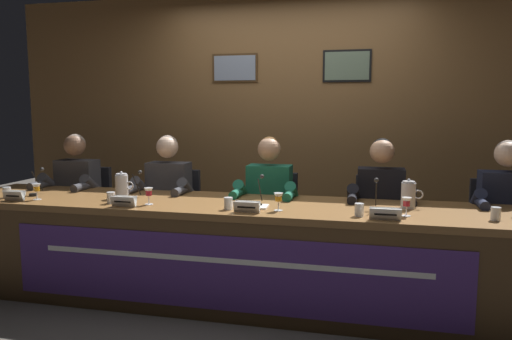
{
  "coord_description": "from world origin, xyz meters",
  "views": [
    {
      "loc": [
        0.81,
        -3.44,
        1.46
      ],
      "look_at": [
        0.0,
        0.0,
        1.0
      ],
      "focal_mm": 34.29,
      "sensor_mm": 36.0,
      "label": 1
    }
  ],
  "objects_px": {
    "water_cup_center": "(228,204)",
    "microphone_right": "(376,200)",
    "water_pitcher_left_side": "(122,186)",
    "water_cup_far_right": "(496,215)",
    "microphone_left": "(136,190)",
    "juice_glass_left": "(149,193)",
    "panelist_far_right": "(507,210)",
    "microphone_far_left": "(36,186)",
    "water_pitcher_right_side": "(409,195)",
    "juice_glass_far_left": "(37,189)",
    "conference_table": "(251,237)",
    "chair_right": "(379,233)",
    "chair_far_left": "(87,216)",
    "water_cup_left": "(111,198)",
    "panelist_far_left": "(73,191)",
    "chair_center": "(272,227)",
    "panelist_left": "(165,195)",
    "nameplate_center": "(247,207)",
    "water_cup_right": "(359,210)",
    "panelist_center": "(267,200)",
    "document_stack_center": "(253,206)",
    "nameplate_left": "(124,201)",
    "juice_glass_center": "(278,198)",
    "microphone_center": "(259,195)",
    "chair_left": "(175,221)",
    "chair_far_right": "(497,240)",
    "juice_glass_right": "(407,203)",
    "panelist_right": "(381,205)",
    "nameplate_right": "(385,214)",
    "nameplate_far_left": "(14,196)",
    "water_cup_far_left": "(7,193)"
  },
  "relations": [
    {
      "from": "water_cup_center",
      "to": "microphone_right",
      "type": "bearing_deg",
      "value": 10.9
    },
    {
      "from": "water_pitcher_left_side",
      "to": "water_cup_far_right",
      "type": "bearing_deg",
      "value": -3.65
    },
    {
      "from": "microphone_left",
      "to": "water_cup_far_right",
      "type": "bearing_deg",
      "value": -3.05
    },
    {
      "from": "juice_glass_left",
      "to": "panelist_far_right",
      "type": "xyz_separation_m",
      "value": [
        2.55,
        0.62,
        -0.13
      ]
    },
    {
      "from": "microphone_far_left",
      "to": "water_pitcher_right_side",
      "type": "bearing_deg",
      "value": 3.13
    },
    {
      "from": "water_cup_far_right",
      "to": "water_pitcher_right_side",
      "type": "height_order",
      "value": "water_pitcher_right_side"
    },
    {
      "from": "water_pitcher_left_side",
      "to": "water_cup_center",
      "type": "bearing_deg",
      "value": -14.01
    },
    {
      "from": "juice_glass_far_left",
      "to": "conference_table",
      "type": "bearing_deg",
      "value": 3.77
    },
    {
      "from": "juice_glass_far_left",
      "to": "chair_right",
      "type": "height_order",
      "value": "chair_right"
    },
    {
      "from": "chair_far_left",
      "to": "water_cup_left",
      "type": "bearing_deg",
      "value": -48.25
    },
    {
      "from": "panelist_far_left",
      "to": "chair_center",
      "type": "relative_size",
      "value": 1.37
    },
    {
      "from": "water_cup_left",
      "to": "water_pitcher_left_side",
      "type": "bearing_deg",
      "value": 98.12
    },
    {
      "from": "panelist_left",
      "to": "nameplate_center",
      "type": "bearing_deg",
      "value": -38.51
    },
    {
      "from": "water_cup_right",
      "to": "panelist_left",
      "type": "bearing_deg",
      "value": 158.2
    },
    {
      "from": "microphone_left",
      "to": "panelist_center",
      "type": "height_order",
      "value": "panelist_center"
    },
    {
      "from": "chair_right",
      "to": "document_stack_center",
      "type": "distance_m",
      "value": 1.2
    },
    {
      "from": "nameplate_left",
      "to": "juice_glass_center",
      "type": "relative_size",
      "value": 1.47
    },
    {
      "from": "juice_glass_far_left",
      "to": "nameplate_left",
      "type": "distance_m",
      "value": 0.79
    },
    {
      "from": "conference_table",
      "to": "water_pitcher_right_side",
      "type": "distance_m",
      "value": 1.15
    },
    {
      "from": "microphone_center",
      "to": "document_stack_center",
      "type": "relative_size",
      "value": 1.0
    },
    {
      "from": "microphone_far_left",
      "to": "juice_glass_center",
      "type": "distance_m",
      "value": 2.02
    },
    {
      "from": "chair_left",
      "to": "nameplate_left",
      "type": "relative_size",
      "value": 4.89
    },
    {
      "from": "chair_left",
      "to": "microphone_left",
      "type": "xyz_separation_m",
      "value": [
        -0.04,
        -0.65,
        0.4
      ]
    },
    {
      "from": "panelist_left",
      "to": "chair_far_right",
      "type": "xyz_separation_m",
      "value": [
        2.7,
        0.2,
        -0.28
      ]
    },
    {
      "from": "chair_left",
      "to": "juice_glass_right",
      "type": "bearing_deg",
      "value": -21.97
    },
    {
      "from": "conference_table",
      "to": "panelist_left",
      "type": "relative_size",
      "value": 3.93
    },
    {
      "from": "chair_right",
      "to": "water_cup_right",
      "type": "relative_size",
      "value": 10.5
    },
    {
      "from": "juice_glass_left",
      "to": "panelist_far_right",
      "type": "height_order",
      "value": "panelist_far_right"
    },
    {
      "from": "conference_table",
      "to": "juice_glass_right",
      "type": "distance_m",
      "value": 1.1
    },
    {
      "from": "panelist_right",
      "to": "nameplate_right",
      "type": "height_order",
      "value": "panelist_right"
    },
    {
      "from": "microphone_far_left",
      "to": "panelist_far_right",
      "type": "height_order",
      "value": "panelist_far_right"
    },
    {
      "from": "microphone_center",
      "to": "water_pitcher_right_side",
      "type": "bearing_deg",
      "value": 8.31
    },
    {
      "from": "chair_center",
      "to": "water_cup_right",
      "type": "xyz_separation_m",
      "value": [
        0.75,
        -0.86,
        0.36
      ]
    },
    {
      "from": "nameplate_far_left",
      "to": "chair_left",
      "type": "height_order",
      "value": "chair_left"
    },
    {
      "from": "chair_left",
      "to": "water_pitcher_right_side",
      "type": "relative_size",
      "value": 4.25
    },
    {
      "from": "chair_left",
      "to": "nameplate_left",
      "type": "xyz_separation_m",
      "value": [
        0.01,
        -0.94,
        0.36
      ]
    },
    {
      "from": "panelist_left",
      "to": "chair_far_right",
      "type": "height_order",
      "value": "panelist_left"
    },
    {
      "from": "nameplate_right",
      "to": "document_stack_center",
      "type": "bearing_deg",
      "value": 167.27
    },
    {
      "from": "nameplate_center",
      "to": "water_cup_center",
      "type": "distance_m",
      "value": 0.17
    },
    {
      "from": "water_cup_far_left",
      "to": "juice_glass_right",
      "type": "relative_size",
      "value": 0.69
    },
    {
      "from": "water_cup_left",
      "to": "microphone_left",
      "type": "relative_size",
      "value": 0.39
    },
    {
      "from": "panelist_right",
      "to": "nameplate_right",
      "type": "xyz_separation_m",
      "value": [
        0.01,
        -0.74,
        0.09
      ]
    },
    {
      "from": "nameplate_left",
      "to": "water_cup_right",
      "type": "distance_m",
      "value": 1.64
    },
    {
      "from": "juice_glass_center",
      "to": "chair_right",
      "type": "xyz_separation_m",
      "value": [
        0.69,
        0.81,
        -0.41
      ]
    },
    {
      "from": "microphone_far_left",
      "to": "panelist_center",
      "type": "xyz_separation_m",
      "value": [
        1.81,
        0.47,
        -0.12
      ]
    },
    {
      "from": "juice_glass_left",
      "to": "document_stack_center",
      "type": "relative_size",
      "value": 0.57
    },
    {
      "from": "nameplate_left",
      "to": "water_cup_far_left",
      "type": "bearing_deg",
      "value": 174.06
    },
    {
      "from": "nameplate_right",
      "to": "document_stack_center",
      "type": "relative_size",
      "value": 0.91
    },
    {
      "from": "water_cup_right",
      "to": "water_cup_far_left",
      "type": "bearing_deg",
      "value": 179.33
    },
    {
      "from": "chair_right",
      "to": "panelist_right",
      "type": "relative_size",
      "value": 0.73
    }
  ]
}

